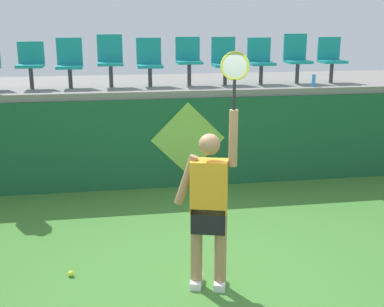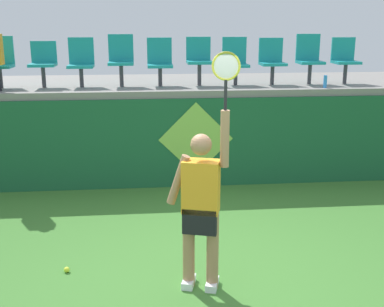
% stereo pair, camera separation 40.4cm
% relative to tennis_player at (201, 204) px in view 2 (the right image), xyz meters
% --- Properties ---
extents(ground_plane, '(40.00, 40.00, 0.00)m').
position_rel_tennis_player_xyz_m(ground_plane, '(0.06, 0.15, -0.97)').
color(ground_plane, '#3D752D').
extents(court_back_wall, '(11.82, 0.20, 1.54)m').
position_rel_tennis_player_xyz_m(court_back_wall, '(0.06, 3.44, -0.20)').
color(court_back_wall, '#195633').
rests_on(court_back_wall, ground_plane).
extents(spectator_platform, '(11.82, 2.61, 0.12)m').
position_rel_tennis_player_xyz_m(spectator_platform, '(0.06, 4.69, 0.63)').
color(spectator_platform, gray).
rests_on(spectator_platform, court_back_wall).
extents(tennis_player, '(0.73, 0.36, 2.53)m').
position_rel_tennis_player_xyz_m(tennis_player, '(0.00, 0.00, 0.00)').
color(tennis_player, white).
rests_on(tennis_player, ground_plane).
extents(tennis_ball, '(0.07, 0.07, 0.07)m').
position_rel_tennis_player_xyz_m(tennis_ball, '(-1.51, 0.46, -0.93)').
color(tennis_ball, '#D1E533').
rests_on(tennis_ball, ground_plane).
extents(water_bottle, '(0.06, 0.06, 0.22)m').
position_rel_tennis_player_xyz_m(water_bottle, '(2.57, 3.56, 0.80)').
color(water_bottle, '#338CE5').
rests_on(water_bottle, spectator_platform).
extents(stadium_chair_0, '(0.44, 0.42, 0.88)m').
position_rel_tennis_player_xyz_m(stadium_chair_0, '(-3.03, 4.15, 1.16)').
color(stadium_chair_0, '#38383D').
rests_on(stadium_chair_0, spectator_platform).
extents(stadium_chair_1, '(0.44, 0.42, 0.79)m').
position_rel_tennis_player_xyz_m(stadium_chair_1, '(-2.30, 4.13, 1.14)').
color(stadium_chair_1, '#38383D').
rests_on(stadium_chair_1, spectator_platform).
extents(stadium_chair_2, '(0.44, 0.42, 0.85)m').
position_rel_tennis_player_xyz_m(stadium_chair_2, '(-1.65, 4.14, 1.15)').
color(stadium_chair_2, '#38383D').
rests_on(stadium_chair_2, spectator_platform).
extents(stadium_chair_3, '(0.44, 0.42, 0.90)m').
position_rel_tennis_player_xyz_m(stadium_chair_3, '(-0.95, 4.14, 1.19)').
color(stadium_chair_3, '#38383D').
rests_on(stadium_chair_3, spectator_platform).
extents(stadium_chair_4, '(0.44, 0.42, 0.84)m').
position_rel_tennis_player_xyz_m(stadium_chair_4, '(-0.27, 4.14, 1.14)').
color(stadium_chair_4, '#38383D').
rests_on(stadium_chair_4, spectator_platform).
extents(stadium_chair_5, '(0.44, 0.42, 0.85)m').
position_rel_tennis_player_xyz_m(stadium_chair_5, '(0.43, 4.14, 1.17)').
color(stadium_chair_5, '#38383D').
rests_on(stadium_chair_5, spectator_platform).
extents(stadium_chair_6, '(0.44, 0.42, 0.85)m').
position_rel_tennis_player_xyz_m(stadium_chair_6, '(1.09, 4.15, 1.14)').
color(stadium_chair_6, '#38383D').
rests_on(stadium_chair_6, spectator_platform).
extents(stadium_chair_7, '(0.44, 0.42, 0.83)m').
position_rel_tennis_player_xyz_m(stadium_chair_7, '(1.76, 4.14, 1.14)').
color(stadium_chair_7, '#38383D').
rests_on(stadium_chair_7, spectator_platform).
extents(stadium_chair_8, '(0.44, 0.42, 0.89)m').
position_rel_tennis_player_xyz_m(stadium_chair_8, '(2.46, 4.14, 1.18)').
color(stadium_chair_8, '#38383D').
rests_on(stadium_chair_8, spectator_platform).
extents(stadium_chair_9, '(0.44, 0.42, 0.83)m').
position_rel_tennis_player_xyz_m(stadium_chair_9, '(3.13, 4.14, 1.16)').
color(stadium_chair_9, '#38383D').
rests_on(stadium_chair_9, spectator_platform).
extents(wall_signage_mount, '(1.27, 0.01, 1.48)m').
position_rel_tennis_player_xyz_m(wall_signage_mount, '(0.29, 3.33, -0.96)').
color(wall_signage_mount, '#195633').
rests_on(wall_signage_mount, ground_plane).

